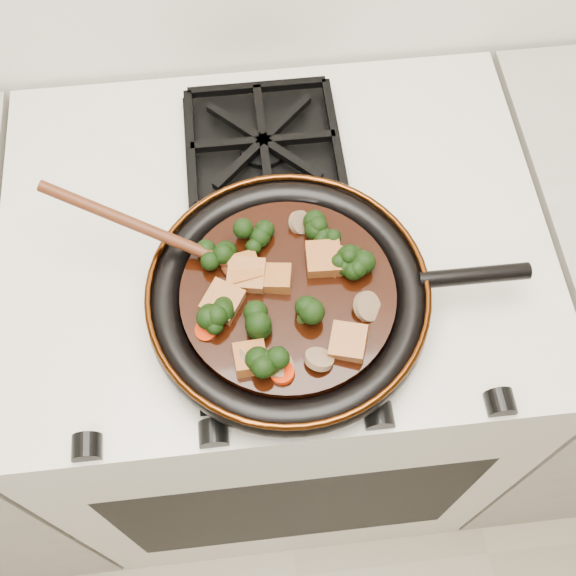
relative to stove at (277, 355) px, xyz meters
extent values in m
cube|color=beige|center=(0.00, 0.00, 0.00)|extent=(0.76, 0.60, 0.90)
cylinder|color=black|center=(0.01, -0.13, 0.48)|extent=(0.33, 0.33, 0.01)
torus|color=black|center=(0.01, -0.13, 0.49)|extent=(0.36, 0.36, 0.04)
torus|color=#441F09|center=(0.01, -0.13, 0.51)|extent=(0.35, 0.35, 0.01)
cylinder|color=black|center=(0.24, -0.13, 0.51)|extent=(0.14, 0.02, 0.02)
cylinder|color=black|center=(0.01, -0.13, 0.50)|extent=(0.27, 0.27, 0.02)
cube|color=#935322|center=(-0.01, -0.11, 0.52)|extent=(0.04, 0.04, 0.03)
cube|color=#935322|center=(-0.04, -0.10, 0.52)|extent=(0.05, 0.05, 0.03)
cube|color=#935322|center=(-0.04, -0.10, 0.52)|extent=(0.04, 0.05, 0.03)
cube|color=#935322|center=(0.06, -0.09, 0.52)|extent=(0.04, 0.05, 0.03)
cube|color=#935322|center=(0.07, -0.21, 0.52)|extent=(0.05, 0.05, 0.03)
cube|color=#935322|center=(0.06, -0.09, 0.52)|extent=(0.05, 0.05, 0.03)
cube|color=#935322|center=(-0.07, -0.14, 0.52)|extent=(0.06, 0.06, 0.03)
cube|color=#935322|center=(-0.05, -0.21, 0.52)|extent=(0.04, 0.04, 0.03)
cylinder|color=red|center=(-0.10, -0.17, 0.51)|extent=(0.03, 0.03, 0.02)
cylinder|color=red|center=(-0.01, -0.23, 0.51)|extent=(0.03, 0.03, 0.01)
cylinder|color=red|center=(-0.08, -0.15, 0.51)|extent=(0.03, 0.03, 0.02)
cylinder|color=red|center=(-0.07, -0.15, 0.51)|extent=(0.03, 0.03, 0.02)
cylinder|color=#7F6449|center=(0.03, -0.03, 0.52)|extent=(0.04, 0.04, 0.03)
cylinder|color=#7F6449|center=(-0.02, -0.22, 0.52)|extent=(0.04, 0.04, 0.02)
cylinder|color=#7F6449|center=(0.10, -0.16, 0.52)|extent=(0.05, 0.05, 0.03)
cylinder|color=#7F6449|center=(-0.05, -0.21, 0.52)|extent=(0.05, 0.05, 0.03)
cylinder|color=#7F6449|center=(0.03, -0.22, 0.52)|extent=(0.05, 0.05, 0.02)
ellipsoid|color=#4C2210|center=(-0.05, -0.09, 0.51)|extent=(0.07, 0.06, 0.02)
cylinder|color=#4C2210|center=(-0.16, -0.04, 0.55)|extent=(0.02, 0.02, 0.27)
camera|label=1|loc=(-0.04, -0.53, 1.30)|focal=45.00mm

